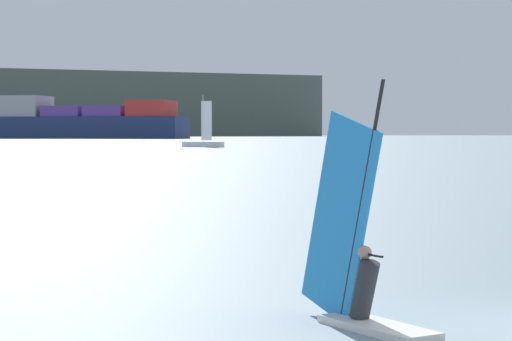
% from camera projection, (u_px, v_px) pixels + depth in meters
% --- Properties ---
extents(windsurfer, '(0.88, 3.24, 3.95)m').
position_uv_depth(windsurfer, '(359.00, 270.00, 16.13)').
color(windsurfer, white).
rests_on(windsurfer, ground_plane).
extents(cargo_ship, '(123.02, 108.92, 40.40)m').
position_uv_depth(cargo_ship, '(38.00, 118.00, 504.83)').
color(cargo_ship, navy).
rests_on(cargo_ship, ground_plane).
extents(small_sailboat, '(7.07, 8.18, 10.76)m').
position_uv_depth(small_sailboat, '(203.00, 142.00, 210.44)').
color(small_sailboat, white).
rests_on(small_sailboat, ground_plane).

